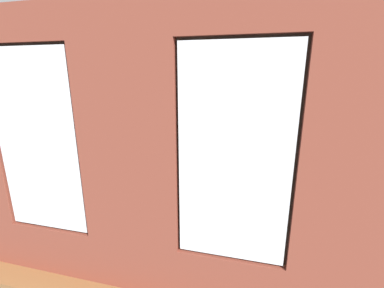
# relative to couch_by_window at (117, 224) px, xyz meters

# --- Properties ---
(ground_plane) EXTENTS (6.87, 6.53, 0.10)m
(ground_plane) POSITION_rel_couch_by_window_xyz_m (-0.60, -2.24, -0.38)
(ground_plane) COLOR brown
(brick_wall_with_windows) EXTENTS (6.27, 0.30, 3.07)m
(brick_wall_with_windows) POSITION_rel_couch_by_window_xyz_m (-0.60, 0.65, 1.17)
(brick_wall_with_windows) COLOR brown
(brick_wall_with_windows) RESTS_ON ground_plane
(white_wall_right) EXTENTS (0.10, 5.53, 3.07)m
(white_wall_right) POSITION_rel_couch_by_window_xyz_m (2.48, -2.04, 1.21)
(white_wall_right) COLOR silver
(white_wall_right) RESTS_ON ground_plane
(couch_by_window) EXTENTS (1.98, 0.87, 0.80)m
(couch_by_window) POSITION_rel_couch_by_window_xyz_m (0.00, 0.00, 0.00)
(couch_by_window) COLOR black
(couch_by_window) RESTS_ON ground_plane
(couch_left) EXTENTS (0.93, 1.82, 0.80)m
(couch_left) POSITION_rel_couch_by_window_xyz_m (-3.04, -1.67, 0.00)
(couch_left) COLOR black
(couch_left) RESTS_ON ground_plane
(coffee_table) EXTENTS (1.45, 0.78, 0.43)m
(coffee_table) POSITION_rel_couch_by_window_xyz_m (-0.75, -2.10, 0.05)
(coffee_table) COLOR #A87547
(coffee_table) RESTS_ON ground_plane
(cup_ceramic) EXTENTS (0.08, 0.08, 0.10)m
(cup_ceramic) POSITION_rel_couch_by_window_xyz_m (-1.15, -2.24, 0.15)
(cup_ceramic) COLOR #4C4C51
(cup_ceramic) RESTS_ON coffee_table
(candle_jar) EXTENTS (0.08, 0.08, 0.11)m
(candle_jar) POSITION_rel_couch_by_window_xyz_m (-0.57, -2.20, 0.15)
(candle_jar) COLOR #B7333D
(candle_jar) RESTS_ON coffee_table
(table_plant_small) EXTENTS (0.15, 0.15, 0.23)m
(table_plant_small) POSITION_rel_couch_by_window_xyz_m (-0.86, -1.99, 0.22)
(table_plant_small) COLOR #47423D
(table_plant_small) RESTS_ON coffee_table
(remote_black) EXTENTS (0.16, 0.15, 0.02)m
(remote_black) POSITION_rel_couch_by_window_xyz_m (-0.75, -2.10, 0.11)
(remote_black) COLOR black
(remote_black) RESTS_ON coffee_table
(remote_silver) EXTENTS (0.16, 0.15, 0.02)m
(remote_silver) POSITION_rel_couch_by_window_xyz_m (-0.31, -1.99, 0.11)
(remote_silver) COLOR #B2B2B7
(remote_silver) RESTS_ON coffee_table
(media_console) EXTENTS (1.26, 0.42, 0.51)m
(media_console) POSITION_rel_couch_by_window_xyz_m (2.18, -1.93, -0.07)
(media_console) COLOR black
(media_console) RESTS_ON ground_plane
(tv_flatscreen) EXTENTS (1.13, 0.20, 0.78)m
(tv_flatscreen) POSITION_rel_couch_by_window_xyz_m (2.18, -1.93, 0.57)
(tv_flatscreen) COLOR black
(tv_flatscreen) RESTS_ON media_console
(papasan_chair) EXTENTS (1.18, 1.18, 0.72)m
(papasan_chair) POSITION_rel_couch_by_window_xyz_m (-0.27, -4.07, 0.13)
(papasan_chair) COLOR olive
(papasan_chair) RESTS_ON ground_plane
(potted_plant_foreground_right) EXTENTS (0.76, 0.70, 1.27)m
(potted_plant_foreground_right) POSITION_rel_couch_by_window_xyz_m (1.88, -4.45, 0.11)
(potted_plant_foreground_right) COLOR #47423D
(potted_plant_foreground_right) RESTS_ON ground_plane
(potted_plant_corner_near_left) EXTENTS (0.67, 0.67, 0.95)m
(potted_plant_corner_near_left) POSITION_rel_couch_by_window_xyz_m (-3.19, -4.50, 0.28)
(potted_plant_corner_near_left) COLOR #47423D
(potted_plant_corner_near_left) RESTS_ON ground_plane
(potted_plant_by_left_couch) EXTENTS (0.40, 0.40, 0.53)m
(potted_plant_by_left_couch) POSITION_rel_couch_by_window_xyz_m (-2.64, -3.02, 0.02)
(potted_plant_by_left_couch) COLOR brown
(potted_plant_by_left_couch) RESTS_ON ground_plane
(potted_plant_mid_room_small) EXTENTS (0.29, 0.29, 0.60)m
(potted_plant_mid_room_small) POSITION_rel_couch_by_window_xyz_m (-1.22, -3.38, 0.05)
(potted_plant_mid_room_small) COLOR brown
(potted_plant_mid_room_small) RESTS_ON ground_plane
(potted_plant_corner_far_left) EXTENTS (0.81, 0.81, 1.17)m
(potted_plant_corner_far_left) POSITION_rel_couch_by_window_xyz_m (-3.19, 0.10, 0.44)
(potted_plant_corner_far_left) COLOR #47423D
(potted_plant_corner_far_left) RESTS_ON ground_plane
(potted_plant_between_couches) EXTENTS (1.14, 1.13, 1.50)m
(potted_plant_between_couches) POSITION_rel_couch_by_window_xyz_m (-1.44, -0.05, 0.39)
(potted_plant_between_couches) COLOR brown
(potted_plant_between_couches) RESTS_ON ground_plane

